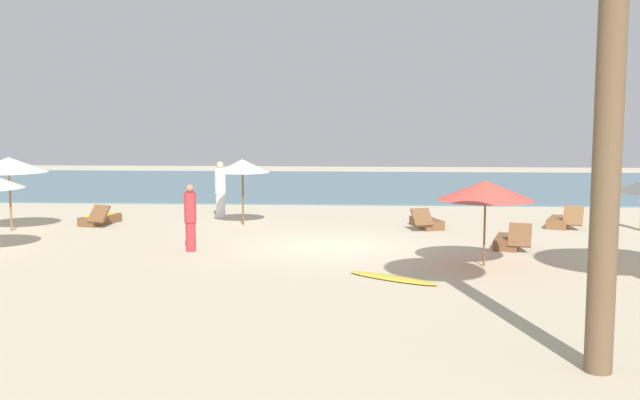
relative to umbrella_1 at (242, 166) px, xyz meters
name	(u,v)px	position (x,y,z in m)	size (l,w,h in m)	color
ground_plane	(330,247)	(2.95, -3.78, -1.88)	(60.00, 60.00, 0.00)	beige
ocean_water	(346,185)	(2.95, 13.22, -1.85)	(48.00, 16.00, 0.06)	slate
umbrella_1	(242,166)	(0.00, 0.00, 0.00)	(1.73, 1.73, 2.09)	brown
umbrella_3	(485,190)	(6.63, -6.13, -0.10)	(2.22, 2.22, 2.00)	brown
umbrella_4	(9,165)	(-6.80, -1.62, 0.12)	(2.27, 2.27, 2.23)	olive
lounger_0	(426,222)	(5.77, -0.28, -1.71)	(1.05, 1.80, 0.67)	brown
lounger_1	(100,219)	(-4.59, -0.16, -1.70)	(1.07, 1.79, 0.68)	brown
lounger_2	(560,222)	(9.97, 0.13, -1.71)	(1.15, 1.76, 0.72)	brown
lounger_3	(509,241)	(7.67, -3.64, -1.71)	(1.00, 1.74, 0.73)	brown
person_0	(220,189)	(-1.02, 1.55, -0.91)	(0.43, 0.43, 1.92)	white
person_2	(190,217)	(-0.61, -4.64, -0.99)	(0.34, 0.34, 1.73)	#BF3338
surfboard	(393,278)	(4.47, -7.68, -1.84)	(2.05, 1.58, 0.07)	gold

